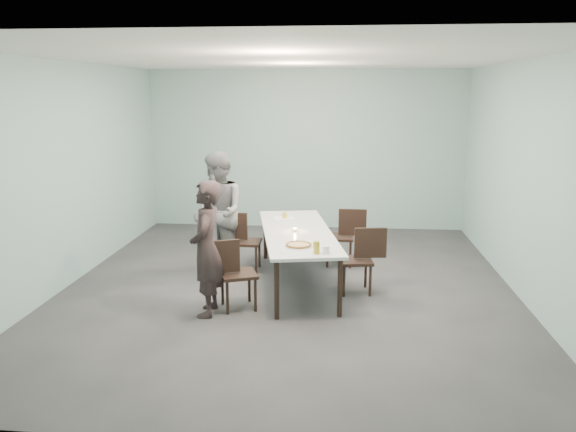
# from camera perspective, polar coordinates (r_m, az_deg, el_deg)

# --- Properties ---
(ground) EXTENTS (7.00, 7.00, 0.00)m
(ground) POSITION_cam_1_polar(r_m,az_deg,el_deg) (7.68, 0.04, -7.22)
(ground) COLOR #333335
(ground) RESTS_ON ground
(room_shell) EXTENTS (6.02, 7.02, 3.01)m
(room_shell) POSITION_cam_1_polar(r_m,az_deg,el_deg) (7.25, 0.04, 8.02)
(room_shell) COLOR #92B7B3
(room_shell) RESTS_ON ground
(table) EXTENTS (1.37, 2.72, 0.75)m
(table) POSITION_cam_1_polar(r_m,az_deg,el_deg) (7.63, 0.94, -1.91)
(table) COLOR white
(table) RESTS_ON ground
(chair_near_left) EXTENTS (0.65, 0.55, 0.87)m
(chair_near_left) POSITION_cam_1_polar(r_m,az_deg,el_deg) (6.82, -5.74, -5.40)
(chair_near_left) COLOR black
(chair_near_left) RESTS_ON ground
(chair_far_left) EXTENTS (0.61, 0.42, 0.87)m
(chair_far_left) POSITION_cam_1_polar(r_m,az_deg,el_deg) (8.27, -4.83, -2.17)
(chair_far_left) COLOR black
(chair_far_left) RESTS_ON ground
(chair_near_right) EXTENTS (0.64, 0.47, 0.87)m
(chair_near_right) POSITION_cam_1_polar(r_m,az_deg,el_deg) (7.41, 7.50, -3.99)
(chair_near_right) COLOR black
(chair_near_right) RESTS_ON ground
(chair_far_right) EXTENTS (0.62, 0.43, 0.87)m
(chair_far_right) POSITION_cam_1_polar(r_m,az_deg,el_deg) (8.55, 5.81, -1.71)
(chair_far_right) COLOR black
(chair_far_right) RESTS_ON ground
(diner_near) EXTENTS (0.42, 0.61, 1.61)m
(diner_near) POSITION_cam_1_polar(r_m,az_deg,el_deg) (6.62, -8.28, -3.31)
(diner_near) COLOR black
(diner_near) RESTS_ON ground
(diner_far) EXTENTS (1.01, 1.08, 1.76)m
(diner_far) POSITION_cam_1_polar(r_m,az_deg,el_deg) (8.17, -7.10, 0.32)
(diner_far) COLOR slate
(diner_far) RESTS_ON ground
(pizza) EXTENTS (0.34, 0.34, 0.04)m
(pizza) POSITION_cam_1_polar(r_m,az_deg,el_deg) (6.84, 1.08, -2.97)
(pizza) COLOR white
(pizza) RESTS_ON table
(side_plate) EXTENTS (0.18, 0.18, 0.01)m
(side_plate) POSITION_cam_1_polar(r_m,az_deg,el_deg) (7.03, 2.07, -2.66)
(side_plate) COLOR white
(side_plate) RESTS_ON table
(beer_glass) EXTENTS (0.08, 0.08, 0.15)m
(beer_glass) POSITION_cam_1_polar(r_m,az_deg,el_deg) (6.53, 2.91, -3.22)
(beer_glass) COLOR gold
(beer_glass) RESTS_ON table
(water_tumbler) EXTENTS (0.08, 0.08, 0.09)m
(water_tumbler) POSITION_cam_1_polar(r_m,az_deg,el_deg) (6.55, 3.88, -3.45)
(water_tumbler) COLOR silver
(water_tumbler) RESTS_ON table
(tealight) EXTENTS (0.06, 0.06, 0.05)m
(tealight) POSITION_cam_1_polar(r_m,az_deg,el_deg) (7.56, 0.69, -1.44)
(tealight) COLOR silver
(tealight) RESTS_ON table
(amber_tumbler) EXTENTS (0.07, 0.07, 0.08)m
(amber_tumbler) POSITION_cam_1_polar(r_m,az_deg,el_deg) (8.35, -0.34, 0.05)
(amber_tumbler) COLOR gold
(amber_tumbler) RESTS_ON table
(menu) EXTENTS (0.34, 0.27, 0.01)m
(menu) POSITION_cam_1_polar(r_m,az_deg,el_deg) (8.34, -0.36, -0.22)
(menu) COLOR silver
(menu) RESTS_ON table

